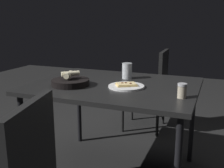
{
  "coord_description": "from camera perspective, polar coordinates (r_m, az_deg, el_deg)",
  "views": [
    {
      "loc": [
        0.7,
        -1.82,
        1.21
      ],
      "look_at": [
        0.01,
        -0.09,
        0.76
      ],
      "focal_mm": 43.26,
      "sensor_mm": 36.0,
      "label": 1
    }
  ],
  "objects": [
    {
      "name": "bread_basket",
      "position": [
        1.98,
        -8.76,
        0.5
      ],
      "size": [
        0.27,
        0.27,
        0.11
      ],
      "color": "black",
      "rests_on": "dining_table"
    },
    {
      "name": "pizza_plate",
      "position": [
        1.91,
        3.05,
        -0.42
      ],
      "size": [
        0.25,
        0.25,
        0.04
      ],
      "color": "white",
      "rests_on": "dining_table"
    },
    {
      "name": "beer_glass",
      "position": [
        2.18,
        3.19,
        2.58
      ],
      "size": [
        0.08,
        0.08,
        0.13
      ],
      "color": "silver",
      "rests_on": "dining_table"
    },
    {
      "name": "chair_far",
      "position": [
        2.97,
        8.44,
        -0.11
      ],
      "size": [
        0.45,
        0.45,
        0.89
      ],
      "color": "black",
      "rests_on": "ground"
    },
    {
      "name": "pepper_shaker",
      "position": [
        1.7,
        14.58,
        -1.56
      ],
      "size": [
        0.06,
        0.06,
        0.09
      ],
      "color": "#BFB299",
      "rests_on": "dining_table"
    },
    {
      "name": "dining_table",
      "position": [
        2.02,
        0.64,
        -1.58
      ],
      "size": [
        1.2,
        0.94,
        0.74
      ],
      "color": "black",
      "rests_on": "ground"
    }
  ]
}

